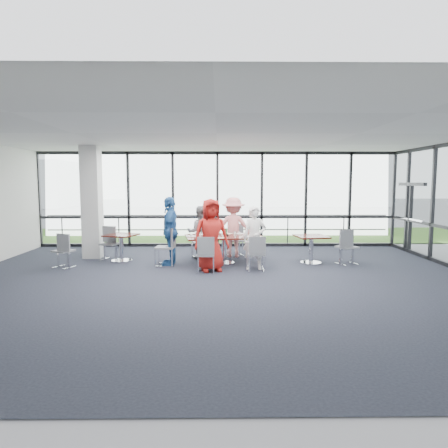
{
  "coord_description": "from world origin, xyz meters",
  "views": [
    {
      "loc": [
        0.05,
        -8.5,
        2.18
      ],
      "look_at": [
        0.18,
        1.8,
        1.1
      ],
      "focal_mm": 32.0,
      "sensor_mm": 36.0,
      "label": 1
    }
  ],
  "objects_px": {
    "chair_spare_lb": "(110,244)",
    "diner_near_left": "(211,235)",
    "chair_spare_r": "(347,247)",
    "diner_near_right": "(255,238)",
    "main_table": "(224,240)",
    "chair_main_nl": "(206,255)",
    "chair_main_fr": "(235,241)",
    "chair_main_end": "(165,247)",
    "diner_far_right": "(233,227)",
    "side_table_left": "(121,239)",
    "diner_end": "(170,231)",
    "structural_column": "(92,203)",
    "chair_main_fl": "(201,242)",
    "diner_far_left": "(200,232)",
    "chair_main_nr": "(256,254)",
    "side_table_right": "(311,240)",
    "chair_spare_la": "(63,251)"
  },
  "relations": [
    {
      "from": "chair_spare_lb",
      "to": "diner_near_left",
      "type": "bearing_deg",
      "value": 173.99
    },
    {
      "from": "chair_spare_r",
      "to": "diner_near_right",
      "type": "bearing_deg",
      "value": 169.68
    },
    {
      "from": "main_table",
      "to": "chair_main_nl",
      "type": "xyz_separation_m",
      "value": [
        -0.45,
        -1.08,
        -0.2
      ]
    },
    {
      "from": "chair_main_fr",
      "to": "chair_main_end",
      "type": "relative_size",
      "value": 0.94
    },
    {
      "from": "chair_main_fr",
      "to": "diner_far_right",
      "type": "bearing_deg",
      "value": 57.75
    },
    {
      "from": "diner_far_right",
      "to": "chair_main_nl",
      "type": "height_order",
      "value": "diner_far_right"
    },
    {
      "from": "side_table_left",
      "to": "chair_spare_lb",
      "type": "height_order",
      "value": "chair_spare_lb"
    },
    {
      "from": "side_table_left",
      "to": "chair_main_fr",
      "type": "bearing_deg",
      "value": 14.07
    },
    {
      "from": "main_table",
      "to": "diner_end",
      "type": "relative_size",
      "value": 1.2
    },
    {
      "from": "structural_column",
      "to": "main_table",
      "type": "relative_size",
      "value": 1.47
    },
    {
      "from": "chair_main_fl",
      "to": "diner_far_left",
      "type": "bearing_deg",
      "value": 64.45
    },
    {
      "from": "diner_far_left",
      "to": "chair_main_nr",
      "type": "bearing_deg",
      "value": 128.55
    },
    {
      "from": "diner_far_right",
      "to": "structural_column",
      "type": "bearing_deg",
      "value": 3.96
    },
    {
      "from": "side_table_right",
      "to": "chair_main_nr",
      "type": "height_order",
      "value": "chair_main_nr"
    },
    {
      "from": "diner_far_left",
      "to": "chair_main_nl",
      "type": "bearing_deg",
      "value": 94.41
    },
    {
      "from": "diner_far_right",
      "to": "chair_spare_la",
      "type": "xyz_separation_m",
      "value": [
        -4.39,
        -1.45,
        -0.43
      ]
    },
    {
      "from": "structural_column",
      "to": "main_table",
      "type": "xyz_separation_m",
      "value": [
        3.78,
        -0.9,
        -0.97
      ]
    },
    {
      "from": "main_table",
      "to": "chair_main_fr",
      "type": "relative_size",
      "value": 2.4
    },
    {
      "from": "main_table",
      "to": "diner_far_left",
      "type": "height_order",
      "value": "diner_far_left"
    },
    {
      "from": "structural_column",
      "to": "diner_near_left",
      "type": "xyz_separation_m",
      "value": [
        3.46,
        -1.81,
        -0.71
      ]
    },
    {
      "from": "chair_main_nl",
      "to": "chair_spare_lb",
      "type": "bearing_deg",
      "value": 153.39
    },
    {
      "from": "diner_far_right",
      "to": "side_table_right",
      "type": "bearing_deg",
      "value": 159.27
    },
    {
      "from": "chair_main_end",
      "to": "chair_spare_r",
      "type": "bearing_deg",
      "value": 96.03
    },
    {
      "from": "chair_main_fr",
      "to": "side_table_right",
      "type": "bearing_deg",
      "value": 133.1
    },
    {
      "from": "structural_column",
      "to": "side_table_right",
      "type": "bearing_deg",
      "value": -8.5
    },
    {
      "from": "side_table_right",
      "to": "chair_main_fl",
      "type": "bearing_deg",
      "value": 163.69
    },
    {
      "from": "chair_main_end",
      "to": "diner_near_left",
      "type": "bearing_deg",
      "value": 67.56
    },
    {
      "from": "main_table",
      "to": "diner_near_left",
      "type": "distance_m",
      "value": 0.99
    },
    {
      "from": "diner_near_left",
      "to": "diner_end",
      "type": "height_order",
      "value": "diner_end"
    },
    {
      "from": "structural_column",
      "to": "diner_near_left",
      "type": "bearing_deg",
      "value": -27.6
    },
    {
      "from": "chair_main_nr",
      "to": "chair_spare_r",
      "type": "relative_size",
      "value": 0.92
    },
    {
      "from": "structural_column",
      "to": "chair_main_nr",
      "type": "height_order",
      "value": "structural_column"
    },
    {
      "from": "diner_near_left",
      "to": "diner_near_right",
      "type": "xyz_separation_m",
      "value": [
        1.09,
        0.17,
        -0.1
      ]
    },
    {
      "from": "main_table",
      "to": "chair_main_nl",
      "type": "height_order",
      "value": "chair_main_nl"
    },
    {
      "from": "diner_far_left",
      "to": "chair_main_fr",
      "type": "height_order",
      "value": "diner_far_left"
    },
    {
      "from": "diner_far_right",
      "to": "chair_spare_lb",
      "type": "relative_size",
      "value": 1.9
    },
    {
      "from": "diner_far_left",
      "to": "main_table",
      "type": "bearing_deg",
      "value": 130.78
    },
    {
      "from": "diner_far_right",
      "to": "chair_spare_r",
      "type": "xyz_separation_m",
      "value": [
        2.98,
        -1.11,
        -0.41
      ]
    },
    {
      "from": "side_table_left",
      "to": "chair_main_fr",
      "type": "relative_size",
      "value": 1.08
    },
    {
      "from": "main_table",
      "to": "diner_near_left",
      "type": "height_order",
      "value": "diner_near_left"
    },
    {
      "from": "chair_main_nl",
      "to": "chair_main_end",
      "type": "relative_size",
      "value": 0.89
    },
    {
      "from": "side_table_left",
      "to": "chair_main_fr",
      "type": "distance_m",
      "value": 3.28
    },
    {
      "from": "chair_main_fr",
      "to": "chair_spare_la",
      "type": "xyz_separation_m",
      "value": [
        -4.45,
        -1.66,
        -0.01
      ]
    },
    {
      "from": "chair_main_end",
      "to": "chair_spare_lb",
      "type": "height_order",
      "value": "chair_main_end"
    },
    {
      "from": "diner_near_right",
      "to": "diner_end",
      "type": "height_order",
      "value": "diner_end"
    },
    {
      "from": "chair_main_fl",
      "to": "chair_main_fr",
      "type": "xyz_separation_m",
      "value": [
        1.01,
        0.27,
        0.02
      ]
    },
    {
      "from": "diner_end",
      "to": "chair_spare_lb",
      "type": "height_order",
      "value": "diner_end"
    },
    {
      "from": "diner_near_left",
      "to": "main_table",
      "type": "bearing_deg",
      "value": 54.25
    },
    {
      "from": "structural_column",
      "to": "diner_near_left",
      "type": "relative_size",
      "value": 1.79
    },
    {
      "from": "main_table",
      "to": "diner_near_left",
      "type": "bearing_deg",
      "value": -119.32
    }
  ]
}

